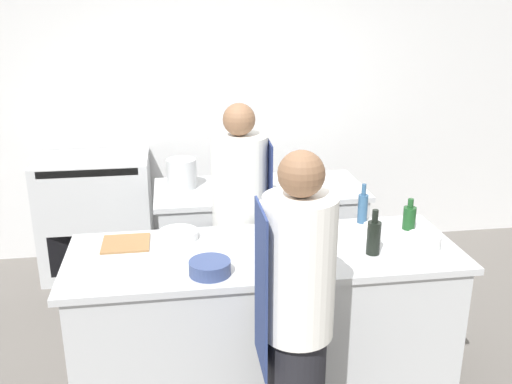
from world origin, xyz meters
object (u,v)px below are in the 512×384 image
Objects in this scene: bottle_vinegar at (409,217)px; bottle_cooking_oil at (264,258)px; chef_at_stove at (241,221)px; bottle_water at (309,215)px; bottle_sauce at (374,237)px; stockpot at (182,173)px; bowl_prep_small at (210,268)px; chef_at_prep_near at (297,319)px; bowl_ceramic_blue at (424,241)px; bottle_olive_oil at (363,207)px; bowl_mixing_large at (179,235)px; cup at (371,230)px; oven_range at (97,215)px; bottle_wine at (262,222)px.

bottle_cooking_oil reaches higher than bottle_vinegar.
bottle_water is at bearing 45.31° from chef_at_stove.
bottle_sauce reaches higher than stockpot.
bottle_vinegar reaches higher than bowl_prep_small.
bottle_vinegar is at bearing 26.73° from bottle_cooking_oil.
chef_at_prep_near reaches higher than chef_at_stove.
bowl_ceramic_blue is (0.34, 0.04, -0.07)m from bottle_sauce.
bottle_water is at bearing -168.01° from bottle_olive_oil.
bottle_sauce is at bearing -137.61° from bottle_vinegar.
bottle_cooking_oil is (-0.10, 0.37, 0.16)m from chef_at_prep_near.
bowl_mixing_large is 1.03× the size of stockpot.
bowl_ceramic_blue reaches higher than cup.
oven_range is 2.54m from cup.
stockpot is (0.74, -0.48, 0.50)m from oven_range.
bottle_water reaches higher than bottle_wine.
bottle_cooking_oil is at bearing -76.30° from stockpot.
chef_at_prep_near reaches higher than stockpot.
bottle_sauce is 1.18× the size of stockpot.
chef_at_stove is 16.72× the size of cup.
bottle_sauce is 0.97m from bowl_prep_small.
bottle_water is (-0.39, -0.08, -0.00)m from bottle_olive_oil.
bottle_sauce is at bearing -52.83° from stockpot.
bottle_sauce is 1.77m from stockpot.
bottle_vinegar is (0.94, 0.89, 0.13)m from chef_at_prep_near.
cup is at bearing -40.59° from oven_range.
bottle_olive_oil is at bearing 4.43° from bowl_mixing_large.
bottle_cooking_oil reaches higher than bottle_olive_oil.
bowl_mixing_large is at bearing -65.26° from oven_range.
bowl_mixing_large is (-1.48, 0.06, -0.05)m from bottle_vinegar.
bowl_mixing_large is at bearing 166.63° from bowl_ceramic_blue.
cup is at bearing -19.98° from bottle_water.
chef_at_stove is at bearing -43.40° from oven_range.
bottle_cooking_oil is 0.71m from bottle_water.
cup is (0.08, 0.27, -0.07)m from bottle_sauce.
oven_range is 3.78× the size of bottle_sauce.
bottle_cooking_oil is (-0.78, -0.68, 0.00)m from bottle_olive_oil.
oven_range is at bearing 118.56° from bottle_cooking_oil.
bottle_cooking_oil is 1.21× the size of bowl_prep_small.
bottle_olive_oil reaches higher than bowl_ceramic_blue.
chef_at_stove is 8.38× the size of bowl_ceramic_blue.
bottle_cooking_oil is (-1.04, -0.52, 0.03)m from bottle_vinegar.
bowl_prep_small is at bearing -86.01° from stockpot.
bowl_ceramic_blue is at bearing -61.59° from bottle_olive_oil.
chef_at_stove reaches higher than bottle_water.
bottle_water is at bearing 160.02° from cup.
chef_at_prep_near reaches higher than bottle_wine.
chef_at_stove is at bearing 44.23° from bowl_mixing_large.
bottle_water is at bearing -44.35° from oven_range.
cup is at bearing 56.30° from chef_at_stove.
chef_at_prep_near reaches higher than bottle_vinegar.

